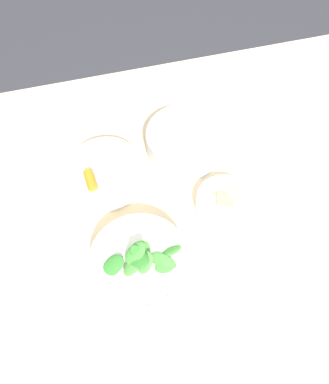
{
  "coord_description": "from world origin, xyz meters",
  "views": [
    {
      "loc": [
        -0.14,
        -0.33,
        1.48
      ],
      "look_at": [
        -0.04,
        0.05,
        0.79
      ],
      "focal_mm": 35.0,
      "sensor_mm": 36.0,
      "label": 1
    }
  ],
  "objects_px": {
    "bowl_carrots": "(106,173)",
    "bowl_cookies": "(226,203)",
    "bowl_greens": "(141,264)",
    "bowl_beans_hotdog": "(184,142)",
    "ruler": "(190,76)"
  },
  "relations": [
    {
      "from": "ruler",
      "to": "bowl_beans_hotdog",
      "type": "bearing_deg",
      "value": -109.94
    },
    {
      "from": "bowl_carrots",
      "to": "bowl_greens",
      "type": "bearing_deg",
      "value": -82.73
    },
    {
      "from": "bowl_beans_hotdog",
      "to": "bowl_carrots",
      "type": "bearing_deg",
      "value": -168.26
    },
    {
      "from": "bowl_carrots",
      "to": "bowl_beans_hotdog",
      "type": "xyz_separation_m",
      "value": [
        0.19,
        0.04,
        -0.0
      ]
    },
    {
      "from": "bowl_beans_hotdog",
      "to": "ruler",
      "type": "xyz_separation_m",
      "value": [
        0.08,
        0.23,
        -0.03
      ]
    },
    {
      "from": "bowl_carrots",
      "to": "bowl_cookies",
      "type": "height_order",
      "value": "bowl_carrots"
    },
    {
      "from": "bowl_carrots",
      "to": "ruler",
      "type": "bearing_deg",
      "value": 44.72
    },
    {
      "from": "bowl_greens",
      "to": "bowl_cookies",
      "type": "xyz_separation_m",
      "value": [
        0.21,
        0.09,
        -0.02
      ]
    },
    {
      "from": "bowl_carrots",
      "to": "bowl_greens",
      "type": "height_order",
      "value": "bowl_greens"
    },
    {
      "from": "bowl_carrots",
      "to": "bowl_greens",
      "type": "xyz_separation_m",
      "value": [
        0.03,
        -0.22,
        0.01
      ]
    },
    {
      "from": "bowl_greens",
      "to": "bowl_beans_hotdog",
      "type": "bearing_deg",
      "value": 58.45
    },
    {
      "from": "bowl_greens",
      "to": "bowl_cookies",
      "type": "bearing_deg",
      "value": 24.09
    },
    {
      "from": "bowl_beans_hotdog",
      "to": "ruler",
      "type": "distance_m",
      "value": 0.25
    },
    {
      "from": "ruler",
      "to": "bowl_carrots",
      "type": "bearing_deg",
      "value": -135.28
    },
    {
      "from": "bowl_cookies",
      "to": "ruler",
      "type": "xyz_separation_m",
      "value": [
        0.04,
        0.4,
        -0.02
      ]
    }
  ]
}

